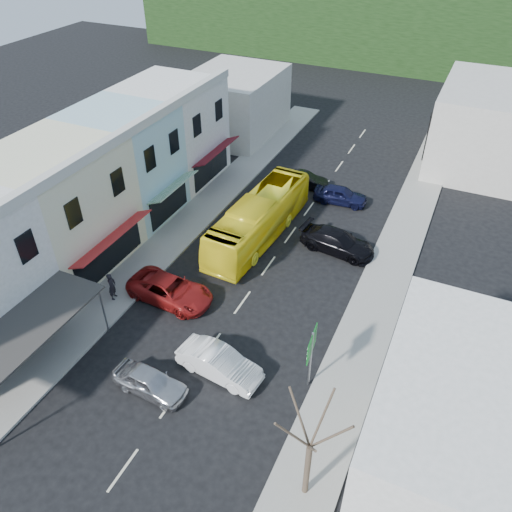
% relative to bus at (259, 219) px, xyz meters
% --- Properties ---
extents(ground, '(120.00, 120.00, 0.00)m').
position_rel_bus_xyz_m(ground, '(1.98, -10.81, -1.55)').
color(ground, black).
rests_on(ground, ground).
extents(sidewalk_left, '(3.00, 52.00, 0.15)m').
position_rel_bus_xyz_m(sidewalk_left, '(-5.52, -0.81, -1.48)').
color(sidewalk_left, gray).
rests_on(sidewalk_left, ground).
extents(sidewalk_right, '(3.00, 52.00, 0.15)m').
position_rel_bus_xyz_m(sidewalk_right, '(9.48, -0.81, -1.48)').
color(sidewalk_right, gray).
rests_on(sidewalk_right, ground).
extents(shopfront_row, '(8.25, 30.00, 8.00)m').
position_rel_bus_xyz_m(shopfront_row, '(-10.52, -5.81, 2.45)').
color(shopfront_row, beige).
rests_on(shopfront_row, ground).
extents(right_building, '(8.00, 9.00, 8.00)m').
position_rel_bus_xyz_m(right_building, '(15.48, -14.81, 2.45)').
color(right_building, beige).
rests_on(right_building, ground).
extents(distant_block_left, '(8.00, 10.00, 6.00)m').
position_rel_bus_xyz_m(distant_block_left, '(-10.02, 16.19, 1.45)').
color(distant_block_left, '#B7B2A8').
rests_on(distant_block_left, ground).
extents(distant_block_right, '(8.00, 12.00, 7.00)m').
position_rel_bus_xyz_m(distant_block_right, '(12.98, 19.19, 1.95)').
color(distant_block_right, '#B7B2A8').
rests_on(distant_block_right, ground).
extents(hillside, '(80.00, 26.00, 14.00)m').
position_rel_bus_xyz_m(hillside, '(0.52, 54.28, 5.18)').
color(hillside, black).
rests_on(hillside, ground).
extents(bus, '(3.15, 11.72, 3.10)m').
position_rel_bus_xyz_m(bus, '(0.00, 0.00, 0.00)').
color(bus, yellow).
rests_on(bus, ground).
extents(car_silver, '(4.48, 2.02, 1.40)m').
position_rel_bus_xyz_m(car_silver, '(0.68, -14.68, -0.85)').
color(car_silver, '#B2B2B7').
rests_on(car_silver, ground).
extents(car_white, '(4.57, 2.28, 1.40)m').
position_rel_bus_xyz_m(car_white, '(3.30, -12.24, -0.85)').
color(car_white, silver).
rests_on(car_white, ground).
extents(car_red, '(4.72, 2.21, 1.40)m').
position_rel_bus_xyz_m(car_red, '(-2.13, -8.40, -0.85)').
color(car_red, maroon).
rests_on(car_red, ground).
extents(car_black_near, '(4.69, 2.36, 1.40)m').
position_rel_bus_xyz_m(car_black_near, '(5.61, 0.75, -0.85)').
color(car_black_near, black).
rests_on(car_black_near, ground).
extents(car_navy_mid, '(4.52, 2.13, 1.40)m').
position_rel_bus_xyz_m(car_navy_mid, '(3.89, 7.08, -0.85)').
color(car_navy_mid, black).
rests_on(car_navy_mid, ground).
extents(car_black_far, '(4.59, 2.32, 1.40)m').
position_rel_bus_xyz_m(car_black_far, '(0.38, 8.30, -0.85)').
color(car_black_far, black).
rests_on(car_black_far, ground).
extents(pedestrian_left, '(0.56, 0.69, 1.70)m').
position_rel_bus_xyz_m(pedestrian_left, '(-5.31, -9.87, -0.55)').
color(pedestrian_left, black).
rests_on(pedestrian_left, sidewalk_left).
extents(direction_sign, '(0.49, 1.72, 3.74)m').
position_rel_bus_xyz_m(direction_sign, '(7.78, -10.98, 0.32)').
color(direction_sign, '#096118').
rests_on(direction_sign, ground).
extents(street_tree, '(2.93, 2.93, 6.82)m').
position_rel_bus_xyz_m(street_tree, '(9.59, -16.39, 1.86)').
color(street_tree, '#3D3024').
rests_on(street_tree, ground).
extents(traffic_signal, '(0.91, 1.16, 4.71)m').
position_rel_bus_xyz_m(traffic_signal, '(8.58, 17.26, 0.80)').
color(traffic_signal, black).
rests_on(traffic_signal, ground).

